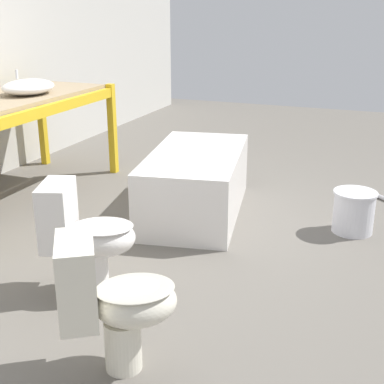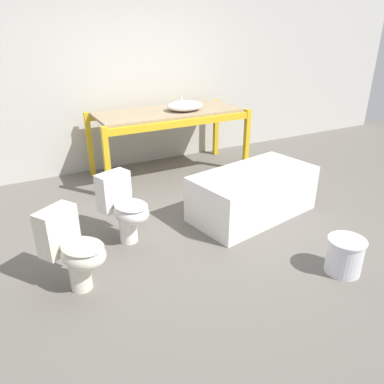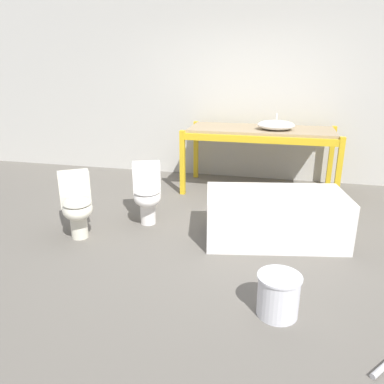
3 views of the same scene
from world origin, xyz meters
The scene contains 8 objects.
ground_plane centered at (0.00, 0.00, 0.00)m, with size 12.00×12.00×0.00m, color #666059.
warehouse_wall_rear centered at (0.00, 2.29, 1.60)m, with size 10.80×0.08×3.20m.
shelving_rack centered at (0.37, 1.62, 0.82)m, with size 2.18×0.95×0.93m.
sink_basin centered at (0.58, 1.52, 1.00)m, with size 0.52×0.42×0.21m.
bathtub_main centered at (0.65, -0.06, 0.31)m, with size 1.56×0.99×0.54m.
toilet_near centered at (-1.44, -0.45, 0.38)m, with size 0.57×0.63×0.70m.
toilet_far centered at (-0.83, 0.08, 0.38)m, with size 0.49×0.63×0.70m.
bucket_white centered at (0.72, -1.35, 0.17)m, with size 0.34×0.34×0.33m.
Camera 2 is at (-1.80, -3.19, 2.06)m, focal length 35.00 mm.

